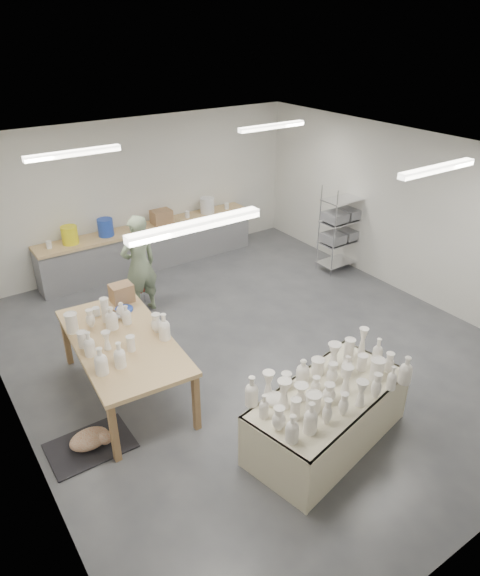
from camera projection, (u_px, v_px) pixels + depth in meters
room at (246, 227)px, 7.23m from camera, size 8.00×8.02×3.00m
back_counter at (150, 245)px, 10.64m from camera, size 4.60×0.60×1.24m
wire_shelf at (342, 227)px, 10.38m from camera, size 0.88×0.48×1.80m
drying_table at (327, 413)px, 6.21m from camera, size 2.28×1.43×1.12m
work_table at (120, 335)px, 6.86m from camera, size 1.36×2.47×1.27m
rug at (91, 446)px, 6.30m from camera, size 1.00×0.70×0.02m
cat at (91, 439)px, 6.25m from camera, size 0.57×0.48×0.21m
potter at (139, 265)px, 8.81m from camera, size 0.70×0.50×1.80m
red_stool at (136, 290)px, 9.28m from camera, size 0.38×0.38×0.34m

